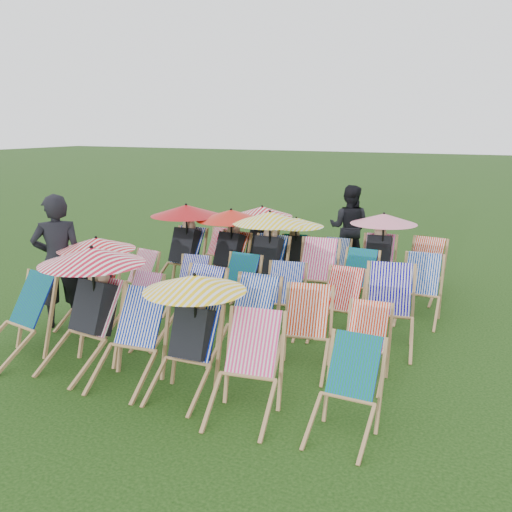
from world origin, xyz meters
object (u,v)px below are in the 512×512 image
at_px(person_left, 58,261).
at_px(person_rear, 349,228).
at_px(deckchair_29, 421,270).
at_px(deckchair_0, 13,320).
at_px(deckchair_5, 345,392).

height_order(person_left, person_rear, person_left).
xyz_separation_m(deckchair_29, person_left, (-4.29, -3.56, 0.46)).
bearing_deg(deckchair_0, deckchair_5, 10.93).
relative_size(deckchair_5, person_left, 0.46).
bearing_deg(deckchair_0, person_left, 117.37).
distance_m(person_left, person_rear, 5.55).
bearing_deg(deckchair_29, person_rear, 147.96).
height_order(deckchair_5, person_rear, person_rear).
distance_m(deckchair_29, person_left, 5.59).
distance_m(deckchair_5, person_rear, 6.23).
bearing_deg(deckchair_5, deckchair_29, 92.80).
bearing_deg(person_left, person_rear, -161.96).
bearing_deg(deckchair_29, person_left, -133.38).
bearing_deg(deckchair_5, person_rear, 107.47).
height_order(deckchair_5, deckchair_29, deckchair_29).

